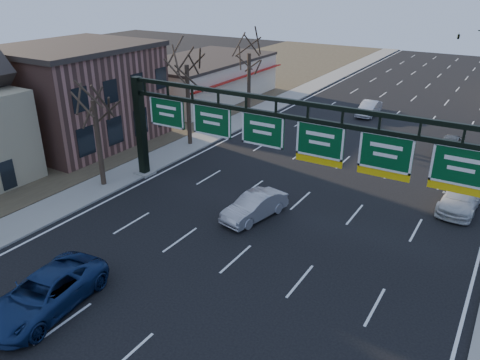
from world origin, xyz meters
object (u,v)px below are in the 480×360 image
Objects in this scene: sign_gantry at (293,143)px; car_silver_sedan at (255,206)px; car_white_wagon at (461,197)px; car_blue_suv at (45,293)px.

sign_gantry reaches higher than car_silver_sedan.
car_white_wagon is at bearing 48.96° from car_silver_sedan.
sign_gantry is 4.16× the size of car_blue_suv.
car_white_wagon is (10.47, 7.89, -0.00)m from car_silver_sedan.
car_white_wagon is (14.08, 20.04, -0.06)m from car_blue_suv.
car_blue_suv is 1.13× the size of car_white_wagon.
car_silver_sedan is 0.88× the size of car_white_wagon.
car_silver_sedan is at bearing 66.65° from car_blue_suv.
sign_gantry is at bearing 62.43° from car_blue_suv.
sign_gantry is 4.72× the size of car_white_wagon.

